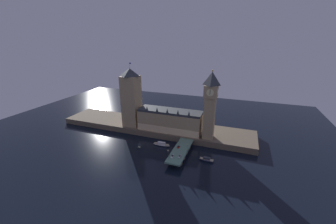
% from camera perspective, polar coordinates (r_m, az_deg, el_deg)
% --- Properties ---
extents(ground_plane, '(400.00, 400.00, 0.00)m').
position_cam_1_polar(ground_plane, '(208.09, -8.06, -8.94)').
color(ground_plane, black).
extents(embankment, '(220.00, 42.00, 6.21)m').
position_cam_1_polar(embankment, '(238.13, -3.75, -4.11)').
color(embankment, brown).
rests_on(embankment, ground_plane).
extents(parliament_hall, '(66.99, 20.49, 27.09)m').
position_cam_1_polar(parliament_hall, '(217.86, 0.57, -2.29)').
color(parliament_hall, tan).
rests_on(parliament_hall, embankment).
extents(clock_tower, '(12.42, 12.53, 66.67)m').
position_cam_1_polar(clock_tower, '(196.98, 11.61, 2.27)').
color(clock_tower, tan).
rests_on(clock_tower, embankment).
extents(victoria_tower, '(17.57, 17.57, 69.64)m').
position_cam_1_polar(victoria_tower, '(228.82, -10.13, 3.96)').
color(victoria_tower, tan).
rests_on(victoria_tower, embankment).
extents(bridge, '(13.15, 46.00, 5.67)m').
position_cam_1_polar(bridge, '(187.34, 3.44, -10.90)').
color(bridge, slate).
rests_on(bridge, ground_plane).
extents(car_northbound_lead, '(1.94, 3.88, 1.31)m').
position_cam_1_polar(car_northbound_lead, '(189.65, 2.91, -9.61)').
color(car_northbound_lead, red).
rests_on(car_northbound_lead, bridge).
extents(car_northbound_trail, '(1.92, 4.76, 1.51)m').
position_cam_1_polar(car_northbound_trail, '(175.63, 1.23, -12.14)').
color(car_northbound_trail, white).
rests_on(car_northbound_trail, bridge).
extents(car_southbound_lead, '(1.88, 4.45, 1.31)m').
position_cam_1_polar(car_southbound_lead, '(175.86, 3.27, -12.16)').
color(car_southbound_lead, silver).
rests_on(car_southbound_lead, bridge).
extents(pedestrian_near_rail, '(0.38, 0.38, 1.63)m').
position_cam_1_polar(pedestrian_near_rail, '(177.07, 0.42, -11.79)').
color(pedestrian_near_rail, black).
rests_on(pedestrian_near_rail, bridge).
extents(street_lamp_near, '(1.34, 0.60, 6.58)m').
position_cam_1_polar(street_lamp_near, '(173.86, 0.07, -11.18)').
color(street_lamp_near, '#2D3333').
rests_on(street_lamp_near, bridge).
extents(street_lamp_mid, '(1.34, 0.60, 7.11)m').
position_cam_1_polar(street_lamp_mid, '(182.80, 5.36, -9.50)').
color(street_lamp_mid, '#2D3333').
rests_on(street_lamp_mid, bridge).
extents(street_lamp_far, '(1.34, 0.60, 7.00)m').
position_cam_1_polar(street_lamp_far, '(198.28, 2.98, -7.00)').
color(street_lamp_far, '#2D3333').
rests_on(street_lamp_far, bridge).
extents(boat_upstream, '(17.17, 4.30, 3.78)m').
position_cam_1_polar(boat_upstream, '(203.94, -1.82, -8.92)').
color(boat_upstream, white).
rests_on(boat_upstream, ground_plane).
extents(boat_downstream, '(13.38, 4.86, 3.56)m').
position_cam_1_polar(boat_downstream, '(183.64, 10.66, -12.84)').
color(boat_downstream, '#1E2842').
rests_on(boat_downstream, ground_plane).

